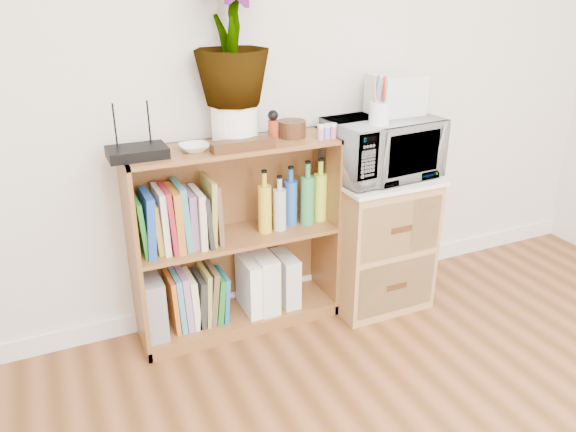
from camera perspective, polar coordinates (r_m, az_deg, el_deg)
skirting_board at (r=3.16m, az=0.19°, el=-7.21°), size 4.00×0.02×0.10m
bookshelf at (r=2.74m, az=-5.25°, el=-2.37°), size 1.00×0.30×0.95m
wicker_unit at (r=3.03m, az=8.80°, el=-2.52°), size 0.50×0.45×0.70m
microwave at (r=2.84m, az=9.54°, el=6.85°), size 0.56×0.40×0.29m
pen_cup at (r=2.67m, az=9.27°, el=10.25°), size 0.09×0.09×0.10m
small_appliance at (r=2.90m, az=10.88°, el=12.03°), size 0.24×0.20×0.19m
router at (r=2.44m, az=-15.08°, el=6.27°), size 0.24×0.17×0.04m
white_bowl at (r=2.48m, az=-9.51°, el=6.87°), size 0.13×0.13×0.03m
plant_pot at (r=2.57m, az=-5.44°, el=9.29°), size 0.21×0.21×0.18m
potted_plant at (r=2.51m, az=-5.78°, el=17.85°), size 0.33×0.33×0.59m
trinket_box at (r=2.48m, az=-4.58°, el=7.22°), size 0.28×0.07×0.05m
kokeshi_doll at (r=2.58m, az=-1.52°, el=8.60°), size 0.05×0.05×0.10m
wooden_bowl at (r=2.67m, az=0.39°, el=8.85°), size 0.13×0.13×0.08m
paint_jars at (r=2.65m, az=3.97°, el=8.38°), size 0.10×0.04×0.05m
file_box at (r=2.77m, az=-13.58°, el=-8.69°), size 0.09×0.24×0.30m
magazine_holder_left at (r=2.87m, az=-3.77°, el=-6.96°), size 0.09×0.23×0.28m
magazine_holder_mid at (r=2.88m, az=-2.54°, el=-6.55°), size 0.10×0.24×0.30m
magazine_holder_right at (r=2.94m, az=-0.27°, el=-6.34°), size 0.09×0.22×0.27m
cookbooks at (r=2.60m, az=-11.11°, el=-0.13°), size 0.38×0.20×0.31m
liquor_bottles at (r=2.79m, az=1.30°, el=2.10°), size 0.46×0.07×0.32m
lower_books at (r=2.81m, az=-9.29°, el=-8.15°), size 0.29×0.19×0.29m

